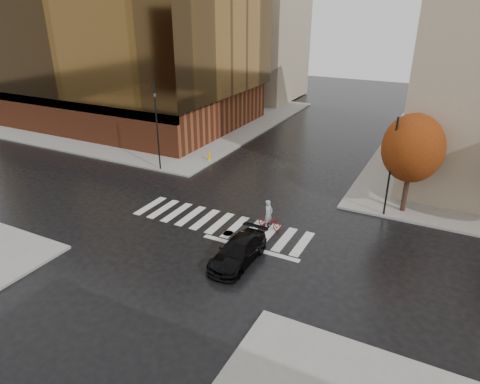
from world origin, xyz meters
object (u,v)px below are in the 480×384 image
at_px(fire_hydrant, 209,155).
at_px(traffic_light_ne, 391,162).
at_px(traffic_light_nw, 157,120).
at_px(sedan, 238,251).
at_px(cyclist, 269,219).

bearing_deg(fire_hydrant, traffic_light_ne, -13.43).
height_order(traffic_light_nw, traffic_light_ne, traffic_light_nw).
relative_size(sedan, cyclist, 2.34).
distance_m(cyclist, traffic_light_ne, 8.36).
relative_size(traffic_light_nw, fire_hydrant, 9.49).
distance_m(sedan, traffic_light_nw, 15.57).
relative_size(traffic_light_nw, traffic_light_ne, 1.12).
distance_m(sedan, fire_hydrant, 16.02).
bearing_deg(fire_hydrant, cyclist, -42.36).
relative_size(sedan, traffic_light_ne, 0.69).
height_order(sedan, cyclist, cyclist).
height_order(sedan, traffic_light_nw, traffic_light_nw).
height_order(cyclist, traffic_light_nw, traffic_light_nw).
xyz_separation_m(traffic_light_nw, fire_hydrant, (2.50, 3.70, -3.68)).
relative_size(cyclist, traffic_light_ne, 0.30).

